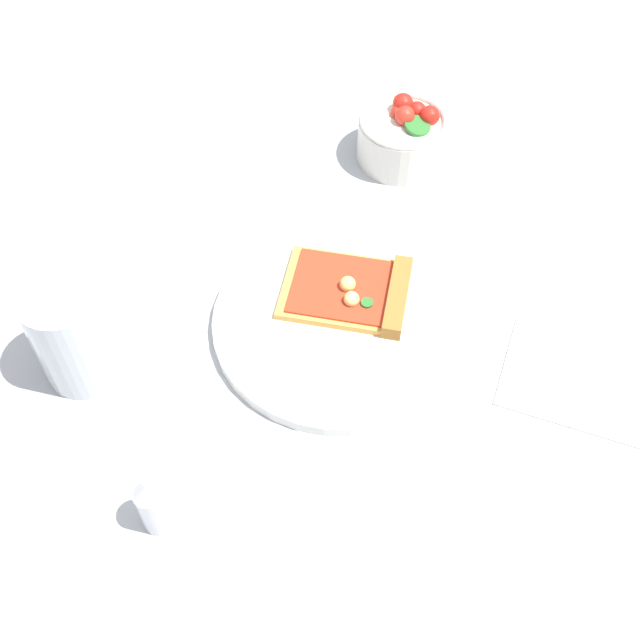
# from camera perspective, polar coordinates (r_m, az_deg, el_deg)

# --- Properties ---
(ground_plane) EXTENTS (2.40, 2.40, 0.00)m
(ground_plane) POSITION_cam_1_polar(r_m,az_deg,el_deg) (0.86, -0.52, 1.61)
(ground_plane) COLOR #B2B7BC
(ground_plane) RESTS_ON ground
(plate) EXTENTS (0.27, 0.27, 0.01)m
(plate) POSITION_cam_1_polar(r_m,az_deg,el_deg) (0.83, 1.39, -0.14)
(plate) COLOR white
(plate) RESTS_ON ground_plane
(pizza_slice_main) EXTENTS (0.14, 0.11, 0.02)m
(pizza_slice_main) POSITION_cam_1_polar(r_m,az_deg,el_deg) (0.84, 2.59, 2.03)
(pizza_slice_main) COLOR gold
(pizza_slice_main) RESTS_ON plate
(salad_bowl) EXTENTS (0.11, 0.11, 0.08)m
(salad_bowl) POSITION_cam_1_polar(r_m,az_deg,el_deg) (1.00, 6.02, 13.14)
(salad_bowl) COLOR white
(salad_bowl) RESTS_ON ground_plane
(soda_glass) EXTENTS (0.08, 0.08, 0.12)m
(soda_glass) POSITION_cam_1_polar(r_m,az_deg,el_deg) (0.80, -17.32, -1.17)
(soda_glass) COLOR silver
(soda_glass) RESTS_ON ground_plane
(paper_napkin) EXTENTS (0.17, 0.14, 0.00)m
(paper_napkin) POSITION_cam_1_polar(r_m,az_deg,el_deg) (0.84, 18.09, -4.13)
(paper_napkin) COLOR white
(paper_napkin) RESTS_ON ground_plane
(pepper_shaker) EXTENTS (0.03, 0.03, 0.07)m
(pepper_shaker) POSITION_cam_1_polar(r_m,az_deg,el_deg) (0.71, -11.95, -12.95)
(pepper_shaker) COLOR silver
(pepper_shaker) RESTS_ON ground_plane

